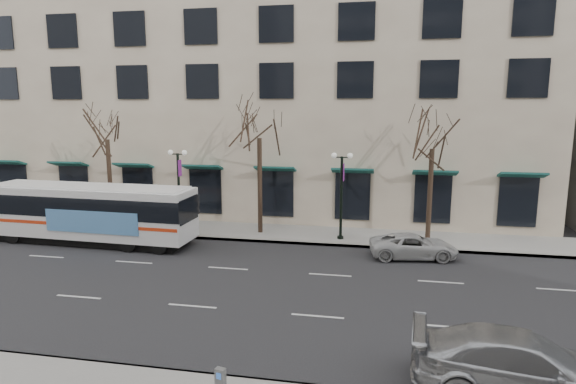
% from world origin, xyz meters
% --- Properties ---
extents(ground, '(160.00, 160.00, 0.00)m').
position_xyz_m(ground, '(0.00, 0.00, 0.00)').
color(ground, black).
rests_on(ground, ground).
extents(sidewalk_far, '(80.00, 4.00, 0.15)m').
position_xyz_m(sidewalk_far, '(5.00, 9.00, 0.07)').
color(sidewalk_far, gray).
rests_on(sidewalk_far, ground).
extents(building_hotel, '(40.00, 20.00, 24.00)m').
position_xyz_m(building_hotel, '(-2.00, 21.00, 12.00)').
color(building_hotel, tan).
rests_on(building_hotel, ground).
extents(tree_far_left, '(3.60, 3.60, 8.34)m').
position_xyz_m(tree_far_left, '(-10.00, 8.80, 6.70)').
color(tree_far_left, black).
rests_on(tree_far_left, ground).
extents(tree_far_mid, '(3.60, 3.60, 8.55)m').
position_xyz_m(tree_far_mid, '(0.00, 8.80, 6.91)').
color(tree_far_mid, black).
rests_on(tree_far_mid, ground).
extents(tree_far_right, '(3.60, 3.60, 8.06)m').
position_xyz_m(tree_far_right, '(10.00, 8.80, 6.42)').
color(tree_far_right, black).
rests_on(tree_far_right, ground).
extents(lamp_post_left, '(1.22, 0.45, 5.21)m').
position_xyz_m(lamp_post_left, '(-4.99, 8.20, 2.94)').
color(lamp_post_left, black).
rests_on(lamp_post_left, ground).
extents(lamp_post_right, '(1.22, 0.45, 5.21)m').
position_xyz_m(lamp_post_right, '(5.01, 8.20, 2.94)').
color(lamp_post_right, black).
rests_on(lamp_post_right, ground).
extents(city_bus, '(12.47, 3.18, 3.36)m').
position_xyz_m(city_bus, '(-9.13, 5.20, 1.83)').
color(city_bus, white).
rests_on(city_bus, ground).
extents(silver_car, '(6.11, 2.91, 1.72)m').
position_xyz_m(silver_car, '(11.12, -6.20, 0.86)').
color(silver_car, '#A1A3A8').
rests_on(silver_car, ground).
extents(white_pickup, '(4.74, 2.65, 1.25)m').
position_xyz_m(white_pickup, '(9.00, 5.78, 0.63)').
color(white_pickup, '#B8B8B8').
rests_on(white_pickup, ground).
extents(pay_station, '(0.28, 0.21, 1.18)m').
position_xyz_m(pay_station, '(3.35, -8.68, 1.01)').
color(pay_station, slate).
rests_on(pay_station, sidewalk_near).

